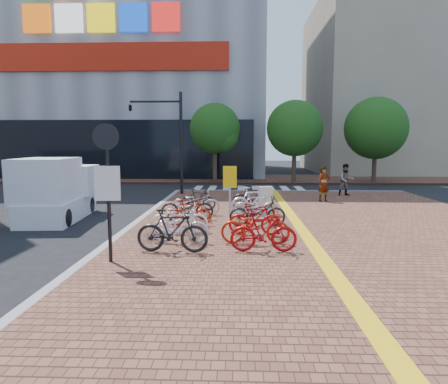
{
  "coord_description": "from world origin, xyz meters",
  "views": [
    {
      "loc": [
        -0.13,
        -12.89,
        3.06
      ],
      "look_at": [
        -0.69,
        1.58,
        1.3
      ],
      "focal_mm": 32.0,
      "sensor_mm": 36.0,
      "label": 1
    }
  ],
  "objects_px": {
    "bike_7": "(263,232)",
    "bike_8": "(255,226)",
    "bike_5": "(196,203)",
    "bike_10": "(257,212)",
    "bike_0": "(172,231)",
    "bike_6": "(198,199)",
    "bike_11": "(256,206)",
    "bike_1": "(180,226)",
    "pedestrian_a": "(324,184)",
    "traffic_light_pole": "(158,124)",
    "yellow_sign": "(230,181)",
    "bike_4": "(187,207)",
    "bike_12": "(254,201)",
    "utility_box": "(265,201)",
    "bike_9": "(255,219)",
    "pedestrian_b": "(346,180)",
    "bike_3": "(189,212)",
    "notice_sign": "(107,176)",
    "bike_2": "(179,218)",
    "bike_13": "(253,198)",
    "box_truck": "(57,191)"
  },
  "relations": [
    {
      "from": "bike_7",
      "to": "bike_8",
      "type": "relative_size",
      "value": 0.9
    },
    {
      "from": "bike_5",
      "to": "bike_10",
      "type": "relative_size",
      "value": 0.99
    },
    {
      "from": "bike_7",
      "to": "bike_0",
      "type": "bearing_deg",
      "value": 93.07
    },
    {
      "from": "bike_5",
      "to": "bike_6",
      "type": "bearing_deg",
      "value": -0.91
    },
    {
      "from": "bike_6",
      "to": "bike_7",
      "type": "distance_m",
      "value": 7.22
    },
    {
      "from": "bike_11",
      "to": "bike_1",
      "type": "bearing_deg",
      "value": 150.53
    },
    {
      "from": "bike_11",
      "to": "pedestrian_a",
      "type": "height_order",
      "value": "pedestrian_a"
    },
    {
      "from": "pedestrian_a",
      "to": "traffic_light_pole",
      "type": "height_order",
      "value": "traffic_light_pole"
    },
    {
      "from": "bike_8",
      "to": "yellow_sign",
      "type": "xyz_separation_m",
      "value": [
        -0.85,
        4.5,
        0.87
      ]
    },
    {
      "from": "bike_4",
      "to": "bike_12",
      "type": "distance_m",
      "value": 2.91
    },
    {
      "from": "bike_1",
      "to": "utility_box",
      "type": "relative_size",
      "value": 1.46
    },
    {
      "from": "bike_9",
      "to": "bike_12",
      "type": "height_order",
      "value": "bike_12"
    },
    {
      "from": "pedestrian_b",
      "to": "yellow_sign",
      "type": "xyz_separation_m",
      "value": [
        -6.38,
        -6.65,
        0.51
      ]
    },
    {
      "from": "bike_8",
      "to": "traffic_light_pole",
      "type": "relative_size",
      "value": 0.34
    },
    {
      "from": "bike_8",
      "to": "pedestrian_b",
      "type": "xyz_separation_m",
      "value": [
        5.53,
        11.15,
        0.36
      ]
    },
    {
      "from": "bike_3",
      "to": "notice_sign",
      "type": "distance_m",
      "value": 4.97
    },
    {
      "from": "bike_3",
      "to": "bike_0",
      "type": "bearing_deg",
      "value": 173.2
    },
    {
      "from": "bike_5",
      "to": "bike_10",
      "type": "height_order",
      "value": "bike_10"
    },
    {
      "from": "bike_1",
      "to": "bike_5",
      "type": "relative_size",
      "value": 0.87
    },
    {
      "from": "bike_2",
      "to": "bike_6",
      "type": "bearing_deg",
      "value": -9.59
    },
    {
      "from": "bike_0",
      "to": "bike_12",
      "type": "distance_m",
      "value": 6.32
    },
    {
      "from": "bike_6",
      "to": "notice_sign",
      "type": "height_order",
      "value": "notice_sign"
    },
    {
      "from": "bike_7",
      "to": "bike_9",
      "type": "height_order",
      "value": "bike_7"
    },
    {
      "from": "yellow_sign",
      "to": "bike_10",
      "type": "bearing_deg",
      "value": -62.9
    },
    {
      "from": "bike_7",
      "to": "traffic_light_pole",
      "type": "height_order",
      "value": "traffic_light_pole"
    },
    {
      "from": "bike_9",
      "to": "pedestrian_a",
      "type": "distance_m",
      "value": 8.51
    },
    {
      "from": "bike_2",
      "to": "bike_9",
      "type": "xyz_separation_m",
      "value": [
        2.45,
        -0.14,
        0.02
      ]
    },
    {
      "from": "bike_2",
      "to": "bike_10",
      "type": "bearing_deg",
      "value": -73.05
    },
    {
      "from": "bike_2",
      "to": "bike_13",
      "type": "bearing_deg",
      "value": -36.71
    },
    {
      "from": "bike_10",
      "to": "utility_box",
      "type": "height_order",
      "value": "utility_box"
    },
    {
      "from": "bike_0",
      "to": "yellow_sign",
      "type": "relative_size",
      "value": 0.97
    },
    {
      "from": "traffic_light_pole",
      "to": "bike_2",
      "type": "bearing_deg",
      "value": -75.05
    },
    {
      "from": "bike_7",
      "to": "utility_box",
      "type": "distance_m",
      "value": 5.68
    },
    {
      "from": "bike_7",
      "to": "pedestrian_a",
      "type": "distance_m",
      "value": 10.31
    },
    {
      "from": "bike_13",
      "to": "bike_5",
      "type": "bearing_deg",
      "value": 122.41
    },
    {
      "from": "bike_10",
      "to": "bike_8",
      "type": "bearing_deg",
      "value": 170.69
    },
    {
      "from": "bike_12",
      "to": "notice_sign",
      "type": "bearing_deg",
      "value": 139.73
    },
    {
      "from": "bike_9",
      "to": "bike_13",
      "type": "xyz_separation_m",
      "value": [
        0.1,
        4.76,
        0.04
      ]
    },
    {
      "from": "bike_9",
      "to": "bike_11",
      "type": "height_order",
      "value": "bike_11"
    },
    {
      "from": "bike_12",
      "to": "box_truck",
      "type": "distance_m",
      "value": 7.97
    },
    {
      "from": "bike_0",
      "to": "traffic_light_pole",
      "type": "distance_m",
      "value": 13.43
    },
    {
      "from": "bike_4",
      "to": "pedestrian_a",
      "type": "height_order",
      "value": "pedestrian_a"
    },
    {
      "from": "bike_8",
      "to": "utility_box",
      "type": "height_order",
      "value": "utility_box"
    },
    {
      "from": "bike_13",
      "to": "yellow_sign",
      "type": "height_order",
      "value": "yellow_sign"
    },
    {
      "from": "bike_1",
      "to": "utility_box",
      "type": "height_order",
      "value": "utility_box"
    },
    {
      "from": "bike_7",
      "to": "yellow_sign",
      "type": "xyz_separation_m",
      "value": [
        -1.04,
        5.37,
        0.86
      ]
    },
    {
      "from": "bike_2",
      "to": "bike_10",
      "type": "distance_m",
      "value": 2.86
    },
    {
      "from": "bike_11",
      "to": "notice_sign",
      "type": "xyz_separation_m",
      "value": [
        -3.84,
        -5.69,
        1.61
      ]
    },
    {
      "from": "utility_box",
      "to": "notice_sign",
      "type": "relative_size",
      "value": 0.35
    },
    {
      "from": "pedestrian_b",
      "to": "traffic_light_pole",
      "type": "height_order",
      "value": "traffic_light_pole"
    }
  ]
}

